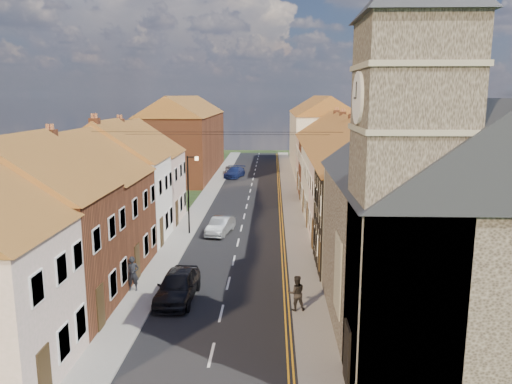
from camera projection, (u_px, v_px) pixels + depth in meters
The scene contains 24 objects.
ground at pixel (205, 382), 18.71m from camera, with size 160.00×160.00×0.00m, color #2E481E.
road at pixel (247, 206), 48.13m from camera, with size 7.00×90.00×0.02m, color black.
pavement_left at pixel (201, 206), 48.27m from camera, with size 1.80×90.00×0.12m, color #ACA69C.
pavement_right at pixel (292, 206), 47.98m from camera, with size 1.80×90.00×0.12m, color #ACA69C.
church at pixel (439, 212), 20.53m from camera, with size 11.25×14.25×15.20m.
cottage_r_tudor at pixel (385, 199), 30.00m from camera, with size 8.30×5.20×9.00m.
cottage_r_white_near at pixel (369, 183), 35.29m from camera, with size 8.30×6.00×9.00m.
cottage_r_cream_mid at pixel (356, 171), 40.59m from camera, with size 8.30×5.20×9.00m.
cottage_r_pink at pixel (347, 163), 45.89m from camera, with size 8.30×6.00×9.00m.
cottage_r_white_far at pixel (339, 155), 51.18m from camera, with size 8.30×5.20×9.00m.
cottage_r_cream_far at pixel (333, 150), 56.48m from camera, with size 8.30×6.00×9.00m.
cottage_l_cream at pixel (23, 226), 23.59m from camera, with size 8.30×6.30×9.10m.
cottage_l_white at pixel (76, 201), 29.89m from camera, with size 8.30×6.90×8.80m.
cottage_l_brick_mid at pixel (109, 181), 35.85m from camera, with size 8.30×5.70×9.10m.
cottage_l_pink at pixel (131, 171), 41.57m from camera, with size 8.30×6.30×8.80m.
block_right_far at pixel (320, 133), 71.33m from camera, with size 8.30×24.20×10.50m.
block_left_far at pixel (185, 135), 67.04m from camera, with size 8.30×24.20×10.50m.
lamppost at pixel (189, 190), 37.77m from camera, with size 0.88×0.15×6.00m.
car_near at pixel (178, 285), 26.11m from camera, with size 1.87×4.65×1.58m, color black.
car_mid at pixel (221, 226), 38.59m from camera, with size 1.38×3.95×1.30m, color gray.
car_far at pixel (235, 172), 64.99m from camera, with size 1.86×4.58×1.33m, color navy.
car_distant at pixel (233, 170), 67.74m from camera, with size 1.96×4.25×1.18m, color #A7ABAF.
pedestrian_left at pixel (133, 274), 27.02m from camera, with size 0.69×0.46×1.91m, color black.
pedestrian_right at pixel (296, 293), 24.56m from camera, with size 0.87×0.67×1.78m, color black.
Camera 1 is at (2.49, -16.91, 10.60)m, focal length 35.00 mm.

